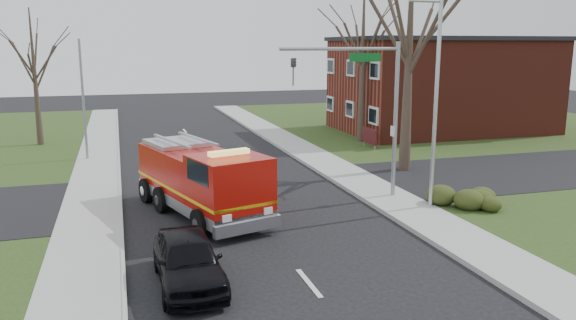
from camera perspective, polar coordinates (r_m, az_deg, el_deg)
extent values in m
plane|color=black|center=(21.76, -3.04, -6.22)|extent=(120.00, 120.00, 0.00)
cube|color=#989893|center=(23.92, 11.58, -4.60)|extent=(2.40, 80.00, 0.15)
cube|color=#989893|center=(21.22, -19.66, -7.17)|extent=(2.40, 80.00, 0.15)
cube|color=maroon|center=(45.11, 15.28, 7.21)|extent=(15.00, 10.00, 7.00)
cube|color=black|center=(45.00, 15.53, 11.78)|extent=(15.40, 10.40, 0.30)
cube|color=silver|center=(41.75, 6.32, 5.16)|extent=(0.12, 1.40, 1.20)
cube|color=#451014|center=(36.54, 8.29, 2.44)|extent=(0.12, 2.00, 1.00)
cylinder|color=gray|center=(35.90, 8.81, 1.53)|extent=(0.08, 0.08, 0.90)
cylinder|color=gray|center=(37.33, 7.75, 1.95)|extent=(0.08, 0.08, 0.90)
ellipsoid|color=#2C3513|center=(24.42, 18.54, -3.41)|extent=(2.80, 2.00, 0.90)
cone|color=#382A21|center=(29.84, 12.18, 10.10)|extent=(0.64, 0.64, 12.00)
cone|color=#382A21|center=(38.59, 7.57, 9.44)|extent=(0.56, 0.56, 10.50)
cone|color=#382A21|center=(40.50, -24.31, 7.56)|extent=(0.44, 0.44, 9.00)
cylinder|color=gray|center=(24.67, 10.85, 3.82)|extent=(0.18, 0.18, 6.80)
cylinder|color=gray|center=(23.35, 5.38, 11.18)|extent=(5.20, 0.14, 0.14)
cube|color=#0C591E|center=(23.79, 7.85, 10.29)|extent=(1.40, 0.06, 0.35)
imported|color=black|center=(22.68, 0.60, 10.33)|extent=(0.22, 0.18, 1.10)
cylinder|color=#B7BABF|center=(23.19, 14.76, 5.15)|extent=(0.16, 0.16, 8.40)
cylinder|color=#B7BABF|center=(22.76, 13.75, 15.43)|extent=(1.40, 0.12, 0.12)
cylinder|color=gray|center=(34.32, -20.08, 5.65)|extent=(0.14, 0.14, 7.00)
cube|color=#A00D07|center=(23.52, -10.05, -1.28)|extent=(3.80, 5.47, 2.01)
cube|color=#A00D07|center=(20.30, -5.94, -2.81)|extent=(3.09, 3.09, 2.29)
cube|color=#B7BABF|center=(22.70, -8.81, -3.82)|extent=(4.53, 7.85, 0.43)
cube|color=#E5B20C|center=(22.57, -8.85, -2.54)|extent=(4.54, 7.86, 0.11)
cube|color=black|center=(19.23, -4.53, -1.40)|extent=(2.12, 0.72, 0.81)
cube|color=#E5D866|center=(20.02, -6.02, 0.76)|extent=(1.56, 0.76, 0.17)
cylinder|color=black|center=(20.00, -8.92, -6.39)|extent=(0.62, 1.10, 1.05)
cylinder|color=black|center=(21.10, -2.76, -5.30)|extent=(0.62, 1.10, 1.05)
cylinder|color=black|center=(24.87, -14.19, -3.02)|extent=(0.62, 1.10, 1.05)
cylinder|color=black|center=(25.76, -8.98, -2.30)|extent=(0.62, 1.10, 1.05)
imported|color=black|center=(16.24, -10.11, -9.94)|extent=(1.82, 4.40, 1.49)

